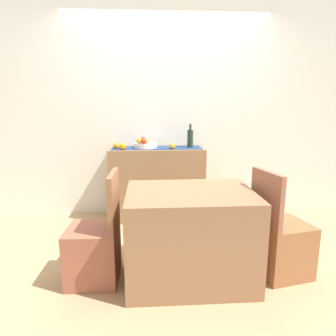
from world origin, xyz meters
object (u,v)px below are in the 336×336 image
fruit_bowl (145,145)px  wine_bottle (190,138)px  dining_table (190,235)px  chair_near_window (95,249)px  sideboard_console (157,183)px  chair_by_corner (280,244)px

fruit_bowl → wine_bottle: size_ratio=0.96×
dining_table → wine_bottle: bearing=82.3°
fruit_bowl → chair_near_window: size_ratio=0.31×
fruit_bowl → wine_bottle: (0.55, 0.00, 0.08)m
fruit_bowl → sideboard_console: bearing=0.0°
fruit_bowl → chair_near_window: (-0.41, -1.37, -0.66)m
chair_near_window → fruit_bowl: bearing=73.5°
dining_table → chair_by_corner: chair_by_corner is taller
sideboard_console → chair_by_corner: bearing=-54.1°
fruit_bowl → chair_near_window: fruit_bowl is taller
sideboard_console → dining_table: 1.39m
sideboard_console → chair_by_corner: (0.99, -1.37, -0.18)m
fruit_bowl → dining_table: size_ratio=0.28×
wine_bottle → dining_table: wine_bottle is taller
sideboard_console → wine_bottle: 0.69m
fruit_bowl → dining_table: (0.36, -1.37, -0.55)m
wine_bottle → chair_by_corner: bearing=-66.9°
wine_bottle → dining_table: bearing=-97.7°
dining_table → chair_near_window: (-0.77, -0.00, -0.10)m
wine_bottle → chair_near_window: size_ratio=0.32×
fruit_bowl → chair_by_corner: bearing=-50.5°
chair_near_window → dining_table: bearing=0.0°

